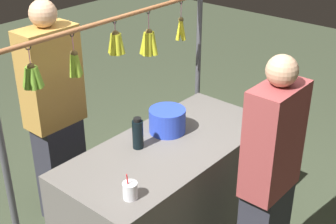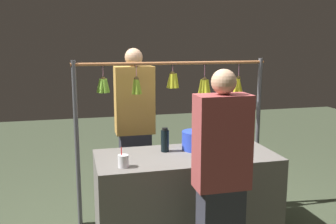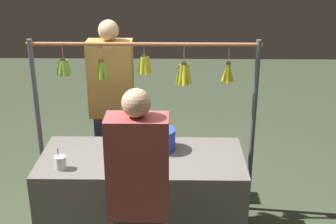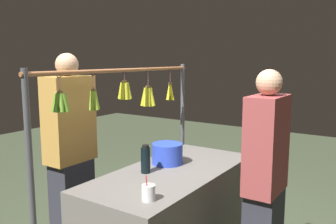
% 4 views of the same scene
% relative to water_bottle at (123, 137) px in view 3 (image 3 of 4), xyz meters
% --- Properties ---
extents(market_counter, '(1.64, 0.75, 0.80)m').
position_rel_water_bottle_xyz_m(market_counter, '(-0.17, 0.14, -0.51)').
color(market_counter, '#66605B').
rests_on(market_counter, ground).
extents(display_rack, '(1.99, 0.15, 1.65)m').
position_rel_water_bottle_xyz_m(display_rack, '(-0.16, -0.35, 0.27)').
color(display_rack, '#4C4C51').
rests_on(display_rack, ground).
extents(water_bottle, '(0.08, 0.08, 0.23)m').
position_rel_water_bottle_xyz_m(water_bottle, '(0.00, 0.00, 0.00)').
color(water_bottle, black).
rests_on(water_bottle, market_counter).
extents(blue_bucket, '(0.27, 0.27, 0.18)m').
position_rel_water_bottle_xyz_m(blue_bucket, '(-0.30, 0.01, -0.02)').
color(blue_bucket, blue).
rests_on(blue_bucket, market_counter).
extents(drink_cup, '(0.09, 0.09, 0.17)m').
position_rel_water_bottle_xyz_m(drink_cup, '(0.44, 0.36, -0.06)').
color(drink_cup, silver).
rests_on(drink_cup, market_counter).
extents(vendor_person, '(0.42, 0.23, 1.75)m').
position_rel_water_bottle_xyz_m(vendor_person, '(0.17, -0.68, -0.05)').
color(vendor_person, '#2D2D38').
rests_on(vendor_person, ground).
extents(customer_person, '(0.39, 0.21, 1.64)m').
position_rel_water_bottle_xyz_m(customer_person, '(-0.20, 0.90, -0.10)').
color(customer_person, '#2D2D38').
rests_on(customer_person, ground).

